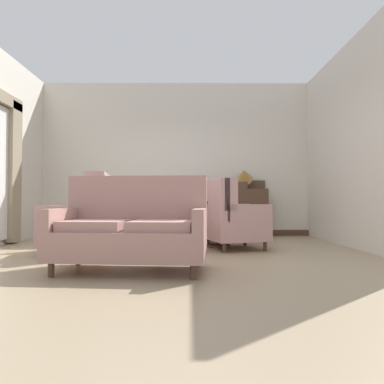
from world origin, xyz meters
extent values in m
plane|color=#9E896B|center=(0.00, 0.00, 0.00)|extent=(7.97, 7.97, 0.00)
cube|color=silver|center=(0.00, 2.63, 1.62)|extent=(5.85, 0.08, 3.25)
cube|color=silver|center=(2.85, 0.79, 1.62)|extent=(0.08, 3.68, 3.25)
cube|color=#4C3323|center=(0.00, 2.57, 0.06)|extent=(5.69, 0.03, 0.12)
cube|color=gray|center=(-2.73, 1.24, 1.24)|extent=(0.10, 0.32, 2.41)
cylinder|color=#4C3323|center=(-0.15, 0.13, 0.48)|extent=(0.98, 0.98, 0.04)
cylinder|color=#4C3323|center=(-0.15, 0.13, 0.25)|extent=(0.10, 0.10, 0.41)
cube|color=#4C3323|center=(0.07, 0.16, 0.04)|extent=(0.28, 0.09, 0.07)
cube|color=#4C3323|center=(-0.26, 0.32, 0.04)|extent=(0.20, 0.27, 0.07)
cube|color=#4C3323|center=(-0.28, -0.04, 0.04)|extent=(0.22, 0.26, 0.07)
cylinder|color=#384C93|center=(-0.09, 0.18, 0.51)|extent=(0.10, 0.10, 0.02)
ellipsoid|color=#384C93|center=(-0.09, 0.18, 0.65)|extent=(0.17, 0.17, 0.26)
cylinder|color=#384C93|center=(-0.09, 0.18, 0.84)|extent=(0.08, 0.08, 0.12)
torus|color=#384C93|center=(-0.09, 0.18, 0.90)|extent=(0.12, 0.12, 0.02)
cube|color=tan|center=(-0.31, -1.16, 0.28)|extent=(1.62, 0.93, 0.29)
cube|color=tan|center=(-0.28, -0.83, 0.72)|extent=(1.57, 0.27, 0.58)
cube|color=tan|center=(-0.66, -1.17, 0.48)|extent=(0.67, 0.65, 0.10)
cube|color=tan|center=(0.03, -1.23, 0.48)|extent=(0.67, 0.65, 0.10)
cube|color=tan|center=(-1.04, -1.15, 0.54)|extent=(0.17, 0.71, 0.22)
cube|color=tan|center=(0.41, -1.27, 0.54)|extent=(0.17, 0.71, 0.22)
cylinder|color=#4C3323|center=(-1.02, -1.43, 0.07)|extent=(0.06, 0.06, 0.14)
cylinder|color=#4C3323|center=(0.34, -1.54, 0.07)|extent=(0.06, 0.06, 0.14)
cylinder|color=#4C3323|center=(-0.96, -0.78, 0.07)|extent=(0.06, 0.06, 0.14)
cylinder|color=#4C3323|center=(0.39, -0.90, 0.07)|extent=(0.06, 0.06, 0.14)
cube|color=slate|center=(0.31, 1.37, 0.28)|extent=(1.09, 1.11, 0.27)
cube|color=slate|center=(0.18, 1.02, 0.75)|extent=(0.84, 0.42, 0.68)
cube|color=slate|center=(0.56, 0.98, 0.83)|extent=(0.16, 0.22, 0.52)
cube|color=slate|center=(-0.14, 1.23, 0.83)|extent=(0.16, 0.22, 0.52)
cube|color=slate|center=(0.68, 1.29, 0.52)|extent=(0.36, 0.76, 0.22)
cube|color=slate|center=(-0.03, 1.54, 0.52)|extent=(0.36, 0.76, 0.22)
cylinder|color=#4C3323|center=(0.75, 1.59, 0.07)|extent=(0.06, 0.06, 0.14)
cylinder|color=#4C3323|center=(0.11, 1.82, 0.07)|extent=(0.06, 0.06, 0.14)
cylinder|color=#4C3323|center=(0.51, 0.91, 0.07)|extent=(0.06, 0.06, 0.14)
cylinder|color=#4C3323|center=(-0.14, 1.15, 0.07)|extent=(0.06, 0.06, 0.14)
cube|color=tan|center=(-1.29, 0.12, 0.30)|extent=(0.97, 0.96, 0.32)
cube|color=tan|center=(-0.93, 0.17, 0.79)|extent=(0.25, 0.86, 0.66)
cube|color=tan|center=(-1.07, 0.53, 0.87)|extent=(0.21, 0.13, 0.50)
cube|color=tan|center=(-0.97, -0.22, 0.87)|extent=(0.21, 0.13, 0.50)
cube|color=tan|center=(-1.39, 0.48, 0.56)|extent=(0.78, 0.20, 0.21)
cube|color=tan|center=(-1.29, -0.26, 0.56)|extent=(0.78, 0.20, 0.21)
cylinder|color=#4C3323|center=(-1.69, 0.41, 0.07)|extent=(0.06, 0.06, 0.14)
cylinder|color=#4C3323|center=(-1.60, -0.27, 0.07)|extent=(0.06, 0.06, 0.14)
cylinder|color=#4C3323|center=(-0.99, 0.51, 0.07)|extent=(0.06, 0.06, 0.14)
cylinder|color=#4C3323|center=(-0.90, -0.18, 0.07)|extent=(0.06, 0.06, 0.14)
cube|color=tan|center=(1.00, 0.54, 0.29)|extent=(1.00, 1.03, 0.30)
cube|color=tan|center=(0.68, 0.44, 0.74)|extent=(0.37, 0.84, 0.61)
cube|color=tan|center=(0.87, 0.12, 0.82)|extent=(0.22, 0.15, 0.46)
cube|color=tan|center=(0.67, 0.82, 0.82)|extent=(0.22, 0.15, 0.46)
cube|color=tan|center=(1.15, 0.20, 0.56)|extent=(0.70, 0.29, 0.24)
cube|color=tan|center=(0.94, 0.90, 0.56)|extent=(0.70, 0.29, 0.24)
cylinder|color=#4C3323|center=(1.40, 0.30, 0.07)|extent=(0.06, 0.06, 0.14)
cylinder|color=#4C3323|center=(1.21, 0.95, 0.07)|extent=(0.06, 0.06, 0.14)
cylinder|color=#4C3323|center=(0.79, 0.12, 0.07)|extent=(0.06, 0.06, 0.14)
cylinder|color=#4C3323|center=(0.60, 0.77, 0.07)|extent=(0.06, 0.06, 0.14)
cylinder|color=#4C3323|center=(0.75, 0.76, 0.71)|extent=(0.58, 0.58, 0.03)
cylinder|color=#4C3323|center=(0.75, 0.76, 0.35)|extent=(0.07, 0.07, 0.69)
cylinder|color=#4C3323|center=(0.75, 0.76, 0.02)|extent=(0.38, 0.38, 0.04)
cube|color=#4C3323|center=(1.34, 2.33, 0.54)|extent=(1.07, 0.35, 0.87)
cube|color=#4C3323|center=(1.34, 2.48, 1.07)|extent=(1.07, 0.04, 0.18)
cube|color=#4C3323|center=(0.86, 2.20, 0.05)|extent=(0.06, 0.06, 0.10)
cube|color=#4C3323|center=(1.82, 2.20, 0.05)|extent=(0.06, 0.06, 0.10)
cube|color=#4C3323|center=(0.86, 2.45, 0.05)|extent=(0.06, 0.06, 0.10)
cube|color=#4C3323|center=(1.82, 2.45, 0.05)|extent=(0.06, 0.06, 0.10)
cube|color=#4C3323|center=(1.34, 2.31, 1.04)|extent=(0.24, 0.24, 0.14)
cone|color=#B28942|center=(1.40, 2.23, 1.26)|extent=(0.40, 0.48, 0.43)
camera|label=1|loc=(0.31, -4.77, 0.72)|focal=32.57mm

